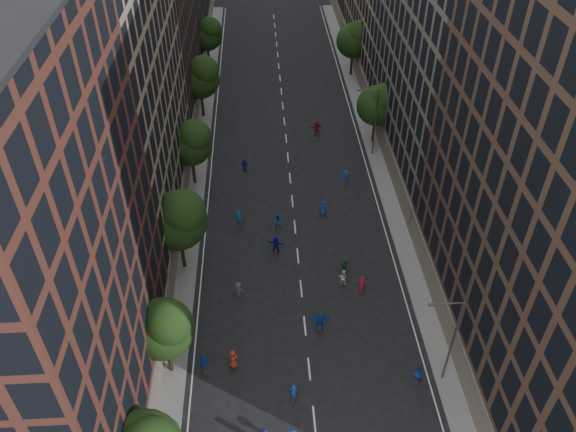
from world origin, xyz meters
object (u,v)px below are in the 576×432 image
object	(u,v)px
skater_1	(294,392)
skater_2	(418,374)
streetlamp_far	(374,119)
streetlamp_near	(451,338)

from	to	relation	value
skater_1	skater_2	world-z (taller)	skater_1
streetlamp_far	skater_1	distance (m)	36.41
skater_1	streetlamp_near	bearing A→B (deg)	-160.13
streetlamp_far	skater_2	xyz separation A→B (m)	(-1.87, -33.05, -4.35)
streetlamp_far	skater_1	xyz separation A→B (m)	(-11.81, -34.16, -4.32)
streetlamp_far	skater_2	distance (m)	33.38
streetlamp_far	skater_1	size ratio (longest dim) A/B	5.35
skater_1	streetlamp_far	bearing A→B (deg)	-94.83
streetlamp_near	skater_2	bearing A→B (deg)	-178.55
streetlamp_near	streetlamp_far	xyz separation A→B (m)	(0.00, 33.00, 0.00)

